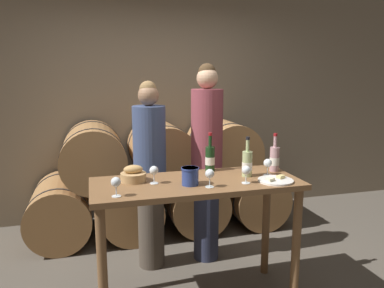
% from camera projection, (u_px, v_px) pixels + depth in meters
% --- Properties ---
extents(stone_wall_back, '(10.00, 0.12, 3.20)m').
position_uv_depth(stone_wall_back, '(151.00, 83.00, 4.45)').
color(stone_wall_back, '#7F705B').
rests_on(stone_wall_back, ground_plane).
extents(barrel_stack, '(2.78, 0.88, 1.21)m').
position_uv_depth(barrel_stack, '(161.00, 180.00, 4.12)').
color(barrel_stack, '#9E7042').
rests_on(barrel_stack, ground_plane).
extents(tasting_table, '(1.50, 0.61, 0.95)m').
position_uv_depth(tasting_table, '(196.00, 202.00, 2.73)').
color(tasting_table, brown).
rests_on(tasting_table, ground_plane).
extents(person_left, '(0.28, 0.28, 1.66)m').
position_uv_depth(person_left, '(150.00, 173.00, 3.26)').
color(person_left, '#4C4238').
rests_on(person_left, ground_plane).
extents(person_right, '(0.28, 0.28, 1.81)m').
position_uv_depth(person_right, '(207.00, 160.00, 3.38)').
color(person_right, '#2D334C').
rests_on(person_right, ground_plane).
extents(wine_bottle_red, '(0.08, 0.08, 0.31)m').
position_uv_depth(wine_bottle_red, '(210.00, 158.00, 2.97)').
color(wine_bottle_red, '#193819').
rests_on(wine_bottle_red, tasting_table).
extents(wine_bottle_white, '(0.08, 0.08, 0.30)m').
position_uv_depth(wine_bottle_white, '(247.00, 163.00, 2.81)').
color(wine_bottle_white, '#ADBC7F').
rests_on(wine_bottle_white, tasting_table).
extents(wine_bottle_rose, '(0.08, 0.08, 0.30)m').
position_uv_depth(wine_bottle_rose, '(274.00, 159.00, 2.96)').
color(wine_bottle_rose, '#BC8E93').
rests_on(wine_bottle_rose, tasting_table).
extents(blue_crock, '(0.13, 0.13, 0.12)m').
position_uv_depth(blue_crock, '(190.00, 175.00, 2.60)').
color(blue_crock, navy).
rests_on(blue_crock, tasting_table).
extents(bread_basket, '(0.18, 0.18, 0.12)m').
position_uv_depth(bread_basket, '(133.00, 175.00, 2.68)').
color(bread_basket, tan).
rests_on(bread_basket, tasting_table).
extents(cheese_plate, '(0.25, 0.25, 0.04)m').
position_uv_depth(cheese_plate, '(276.00, 180.00, 2.69)').
color(cheese_plate, white).
rests_on(cheese_plate, tasting_table).
extents(wine_glass_far_left, '(0.06, 0.06, 0.13)m').
position_uv_depth(wine_glass_far_left, '(116.00, 183.00, 2.35)').
color(wine_glass_far_left, white).
rests_on(wine_glass_far_left, tasting_table).
extents(wine_glass_left, '(0.06, 0.06, 0.13)m').
position_uv_depth(wine_glass_left, '(154.00, 171.00, 2.62)').
color(wine_glass_left, white).
rests_on(wine_glass_left, tasting_table).
extents(wine_glass_center, '(0.06, 0.06, 0.13)m').
position_uv_depth(wine_glass_center, '(210.00, 174.00, 2.54)').
color(wine_glass_center, white).
rests_on(wine_glass_center, tasting_table).
extents(wine_glass_right, '(0.06, 0.06, 0.13)m').
position_uv_depth(wine_glass_right, '(246.00, 171.00, 2.63)').
color(wine_glass_right, white).
rests_on(wine_glass_right, tasting_table).
extents(wine_glass_far_right, '(0.06, 0.06, 0.13)m').
position_uv_depth(wine_glass_far_right, '(268.00, 164.00, 2.84)').
color(wine_glass_far_right, white).
rests_on(wine_glass_far_right, tasting_table).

